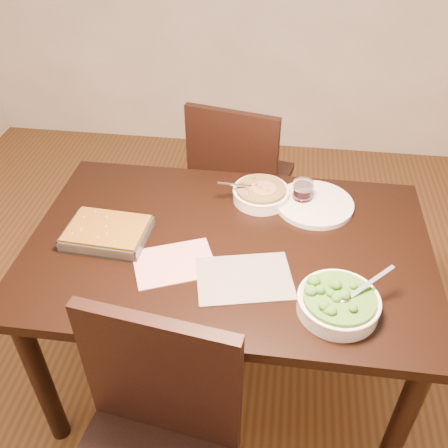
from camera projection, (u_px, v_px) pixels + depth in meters
name	position (u px, v px, depth m)	size (l,w,h in m)	color
ground	(228.00, 370.00, 2.21)	(4.00, 4.00, 0.00)	#4B3015
table	(228.00, 263.00, 1.80)	(1.40, 0.90, 0.75)	black
magazine_a	(174.00, 263.00, 1.65)	(0.26, 0.19, 0.01)	#B43348
magazine_b	(244.00, 278.00, 1.60)	(0.30, 0.22, 0.01)	#282930
coaster	(301.00, 202.00, 1.92)	(0.11, 0.11, 0.00)	white
stew_bowl	(261.00, 193.00, 1.92)	(0.24, 0.22, 0.08)	white
broccoli_bowl	(338.00, 303.00, 1.48)	(0.25, 0.25, 0.09)	white
baking_dish	(107.00, 233.00, 1.74)	(0.29, 0.22, 0.05)	silver
wine_tumbler	(303.00, 192.00, 1.89)	(0.08, 0.08, 0.09)	black
dinner_plate	(314.00, 204.00, 1.90)	(0.30, 0.30, 0.02)	silver
chair_far	(239.00, 177.00, 2.48)	(0.52, 0.52, 0.92)	black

